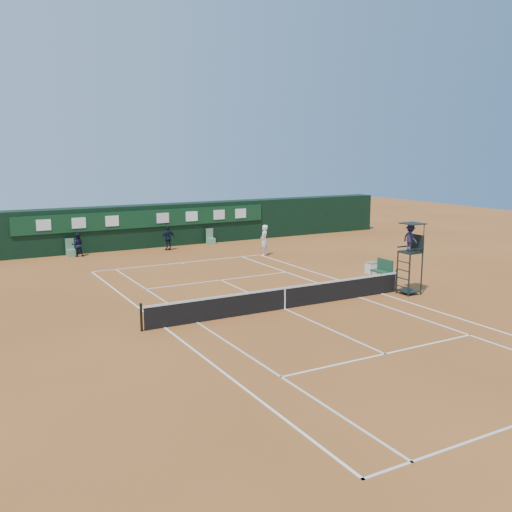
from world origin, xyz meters
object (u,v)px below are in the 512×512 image
Objects in this scene: umpire_chair at (411,243)px; cooler at (372,268)px; player_bench at (383,269)px; player at (264,240)px; tennis_net at (285,298)px.

umpire_chair reaches higher than cooler.
player_bench is 1.63m from cooler.
umpire_chair is 5.30× the size of cooler.
player is at bearing 108.16° from cooler.
umpire_chair is 3.63m from player_bench.
player reaches higher than tennis_net.
tennis_net is at bearing 174.46° from umpire_chair.
cooler is (1.54, 4.47, -2.13)m from umpire_chair.
player_bench is at bearing 60.37° from player.
umpire_chair reaches higher than tennis_net.
umpire_chair is 5.19m from cooler.
cooler is at bearing 71.00° from umpire_chair.
cooler is at bearing 25.24° from tennis_net.
tennis_net is 6.90m from umpire_chair.
tennis_net is 3.77× the size of umpire_chair.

